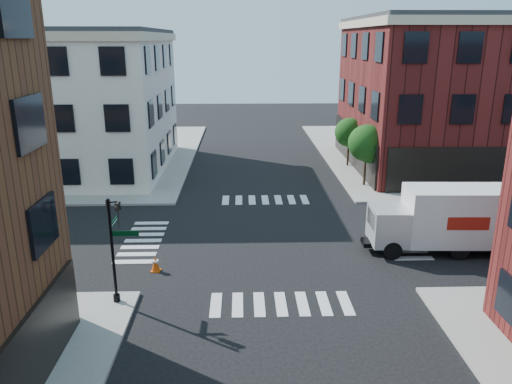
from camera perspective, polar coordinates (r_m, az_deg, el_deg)
name	(u,v)px	position (r m, az deg, el deg)	size (l,w,h in m)	color
ground	(271,239)	(27.53, 1.74, -5.43)	(120.00, 120.00, 0.00)	black
sidewalk_ne	(476,152)	(52.63, 23.83, 4.17)	(30.00, 30.00, 0.15)	gray
sidewalk_nw	(35,155)	(51.36, -23.92, 3.87)	(30.00, 30.00, 0.15)	gray
building_ne	(506,96)	(47.11, 26.69, 9.80)	(25.00, 16.00, 12.00)	#411110
building_nw	(27,104)	(45.18, -24.69, 9.17)	(22.00, 16.00, 11.00)	silver
tree_near	(367,145)	(37.25, 12.61, 5.27)	(2.69, 2.69, 4.49)	black
tree_far	(350,134)	(43.04, 10.68, 6.55)	(2.43, 2.43, 4.07)	black
signal_pole	(114,239)	(20.86, -15.90, -5.22)	(1.29, 1.24, 4.60)	black
box_truck	(446,219)	(27.20, 20.89, -2.90)	(7.58, 2.51, 3.39)	silver
traffic_cone	(155,264)	(24.26, -11.42, -8.03)	(0.49, 0.49, 0.79)	#D34A09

